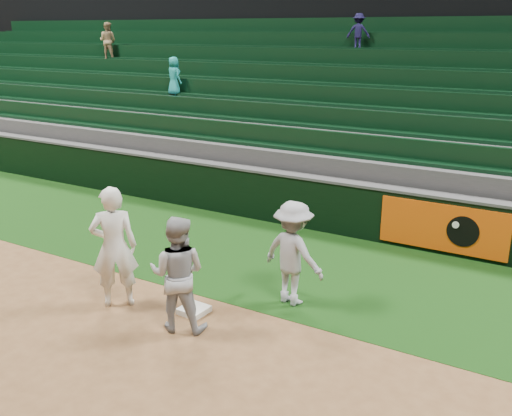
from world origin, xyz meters
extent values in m
plane|color=brown|center=(0.00, 0.00, 0.00)|extent=(70.00, 70.00, 0.00)
cube|color=black|center=(0.00, 3.00, 0.00)|extent=(36.00, 4.20, 0.01)
cube|color=white|center=(0.09, 0.35, 0.05)|extent=(0.45, 0.45, 0.10)
imported|color=white|center=(-1.21, -0.06, 1.04)|extent=(0.90, 0.88, 2.09)
imported|color=#9FA2A9|center=(0.20, -0.17, 0.92)|extent=(1.08, 0.97, 1.84)
imported|color=#989BA5|center=(1.33, 1.50, 0.91)|extent=(1.27, 0.88, 1.80)
cube|color=black|center=(0.00, 5.20, 0.60)|extent=(36.00, 0.35, 1.20)
cube|color=#D84C0A|center=(3.00, 5.01, 0.60)|extent=(2.60, 0.05, 1.00)
cylinder|color=black|center=(3.40, 4.98, 0.60)|extent=(0.64, 0.02, 0.64)
cylinder|color=white|center=(3.25, 4.96, 0.72)|extent=(0.14, 0.02, 0.14)
cube|color=#424244|center=(0.00, 5.20, 1.22)|extent=(36.00, 0.40, 0.06)
cube|color=#343436|center=(0.00, 5.92, 0.82)|extent=(36.00, 0.85, 1.65)
cube|color=black|center=(0.00, 6.18, 1.90)|extent=(36.00, 0.14, 0.50)
cube|color=black|center=(0.00, 6.01, 1.69)|extent=(36.00, 0.45, 0.08)
cube|color=#343436|center=(0.00, 6.78, 1.05)|extent=(36.00, 0.85, 2.10)
cube|color=black|center=(0.00, 7.03, 2.35)|extent=(36.00, 0.14, 0.50)
cube|color=black|center=(0.00, 6.86, 2.14)|extent=(36.00, 0.45, 0.08)
cube|color=#343436|center=(0.00, 7.62, 1.27)|extent=(36.00, 0.85, 2.55)
cube|color=black|center=(0.00, 7.88, 2.80)|extent=(36.00, 0.14, 0.50)
cube|color=black|center=(0.00, 7.71, 2.59)|extent=(36.00, 0.45, 0.08)
cube|color=#343436|center=(0.00, 8.47, 1.50)|extent=(36.00, 0.85, 3.00)
cube|color=black|center=(0.00, 8.73, 3.25)|extent=(36.00, 0.14, 0.50)
cube|color=black|center=(0.00, 8.56, 3.04)|extent=(36.00, 0.45, 0.08)
cube|color=#343436|center=(0.00, 9.32, 1.73)|extent=(36.00, 0.85, 3.45)
cube|color=black|center=(0.00, 9.58, 3.70)|extent=(36.00, 0.14, 0.50)
cube|color=black|center=(0.00, 9.41, 3.49)|extent=(36.00, 0.45, 0.08)
cube|color=#343436|center=(0.00, 10.18, 1.95)|extent=(36.00, 0.85, 3.90)
cube|color=black|center=(0.00, 10.43, 4.15)|extent=(36.00, 0.14, 0.50)
cube|color=black|center=(0.00, 10.26, 3.94)|extent=(36.00, 0.45, 0.08)
cube|color=#343436|center=(0.00, 11.02, 2.17)|extent=(36.00, 0.85, 4.35)
cube|color=black|center=(0.00, 11.28, 4.60)|extent=(36.00, 0.14, 0.50)
cube|color=black|center=(0.00, 11.11, 4.39)|extent=(36.00, 0.45, 0.08)
imported|color=teal|center=(-5.89, 7.58, 3.13)|extent=(0.65, 0.52, 1.15)
imported|color=#977D58|center=(-10.22, 9.28, 4.10)|extent=(0.74, 0.65, 1.30)
imported|color=black|center=(-1.00, 10.13, 4.42)|extent=(0.75, 0.54, 1.04)
camera|label=1|loc=(5.31, -6.45, 4.49)|focal=40.00mm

